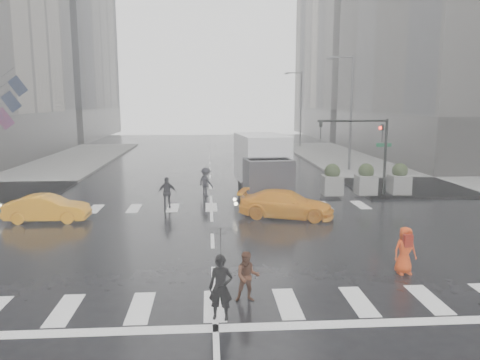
{
  "coord_description": "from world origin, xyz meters",
  "views": [
    {
      "loc": [
        -0.14,
        -18.0,
        5.5
      ],
      "look_at": [
        1.24,
        2.0,
        2.11
      ],
      "focal_mm": 35.0,
      "sensor_mm": 36.0,
      "label": 1
    }
  ],
  "objects": [
    {
      "name": "planter_mid",
      "position": [
        9.0,
        8.2,
        0.98
      ],
      "size": [
        1.1,
        1.1,
        1.8
      ],
      "color": "slate",
      "rests_on": "ground"
    },
    {
      "name": "pedestrian_brown",
      "position": [
        0.91,
        -5.76,
        0.71
      ],
      "size": [
        0.7,
        0.54,
        1.42
      ],
      "primitive_type": "imported",
      "rotation": [
        0.0,
        0.0,
        -0.01
      ],
      "color": "#482719",
      "rests_on": "ground"
    },
    {
      "name": "taxi_mid",
      "position": [
        -7.57,
        3.59,
        0.62
      ],
      "size": [
        3.76,
        1.36,
        1.23
      ],
      "primitive_type": "imported",
      "rotation": [
        0.0,
        0.0,
        1.56
      ],
      "color": "orange",
      "rests_on": "ground"
    },
    {
      "name": "sidewalk_ne",
      "position": [
        19.5,
        17.5,
        0.07
      ],
      "size": [
        35.0,
        35.0,
        0.15
      ],
      "primitive_type": "cube",
      "color": "slate",
      "rests_on": "ground"
    },
    {
      "name": "pedestrian_orange",
      "position": [
        6.13,
        -4.01,
        0.79
      ],
      "size": [
        0.81,
        0.58,
        1.55
      ],
      "rotation": [
        0.0,
        0.0,
        0.11
      ],
      "color": "red",
      "rests_on": "ground"
    },
    {
      "name": "ground",
      "position": [
        0.0,
        0.0,
        0.0
      ],
      "size": [
        120.0,
        120.0,
        0.0
      ],
      "primitive_type": "plane",
      "color": "black",
      "rests_on": "ground"
    },
    {
      "name": "pedestrian_far_a",
      "position": [
        -2.27,
        5.89,
        0.82
      ],
      "size": [
        0.98,
        0.62,
        1.64
      ],
      "primitive_type": "imported",
      "rotation": [
        0.0,
        0.0,
        3.18
      ],
      "color": "black",
      "rests_on": "ground"
    },
    {
      "name": "taxi_rear",
      "position": [
        3.55,
        3.56,
        0.65
      ],
      "size": [
        4.34,
        2.93,
        1.31
      ],
      "primitive_type": "imported",
      "rotation": [
        0.0,
        0.0,
        1.27
      ],
      "color": "orange",
      "rests_on": "ground"
    },
    {
      "name": "street_lamp_far",
      "position": [
        10.87,
        38.0,
        4.95
      ],
      "size": [
        2.15,
        0.22,
        9.0
      ],
      "color": "#59595B",
      "rests_on": "ground"
    },
    {
      "name": "pedestrian_far_b",
      "position": [
        -0.29,
        8.99,
        0.84
      ],
      "size": [
        1.18,
        1.21,
        1.68
      ],
      "primitive_type": "imported",
      "rotation": [
        0.0,
        0.0,
        2.31
      ],
      "color": "black",
      "rests_on": "ground"
    },
    {
      "name": "planter_west",
      "position": [
        7.0,
        8.2,
        0.98
      ],
      "size": [
        1.1,
        1.1,
        1.8
      ],
      "color": "slate",
      "rests_on": "ground"
    },
    {
      "name": "pedestrian_black",
      "position": [
        0.15,
        -6.8,
        1.6
      ],
      "size": [
        1.13,
        1.14,
        2.43
      ],
      "rotation": [
        0.0,
        0.0,
        -0.19
      ],
      "color": "black",
      "rests_on": "ground"
    },
    {
      "name": "street_lamp_near",
      "position": [
        10.87,
        18.0,
        4.95
      ],
      "size": [
        2.15,
        0.22,
        9.0
      ],
      "color": "#59595B",
      "rests_on": "ground"
    },
    {
      "name": "road_markings",
      "position": [
        0.0,
        0.0,
        0.01
      ],
      "size": [
        18.0,
        48.0,
        0.01
      ],
      "primitive_type": null,
      "color": "silver",
      "rests_on": "ground"
    },
    {
      "name": "planter_east",
      "position": [
        11.0,
        8.2,
        0.98
      ],
      "size": [
        1.1,
        1.1,
        1.8
      ],
      "color": "slate",
      "rests_on": "ground"
    },
    {
      "name": "box_truck",
      "position": [
        3.0,
        8.43,
        1.9
      ],
      "size": [
        2.52,
        6.71,
        3.56
      ],
      "rotation": [
        0.0,
        0.0,
        0.1
      ],
      "color": "white",
      "rests_on": "ground"
    },
    {
      "name": "building_ne_far",
      "position": [
        29.0,
        56.0,
        16.27
      ],
      "size": [
        26.05,
        26.05,
        36.0
      ],
      "color": "#AFA798",
      "rests_on": "ground"
    },
    {
      "name": "flag_cluster",
      "position": [
        -15.08,
        18.5,
        5.64
      ],
      "size": [
        2.87,
        3.06,
        4.69
      ],
      "color": "#59595B",
      "rests_on": "ground"
    },
    {
      "name": "traffic_signal_pole",
      "position": [
        9.01,
        8.01,
        3.22
      ],
      "size": [
        4.45,
        0.42,
        4.5
      ],
      "color": "black",
      "rests_on": "ground"
    }
  ]
}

